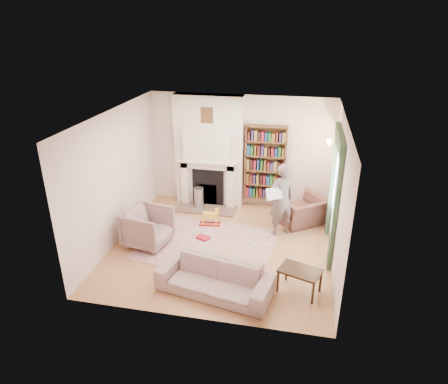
% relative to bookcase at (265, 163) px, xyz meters
% --- Properties ---
extents(floor, '(4.50, 4.50, 0.00)m').
position_rel_bookcase_xyz_m(floor, '(-0.65, -2.12, -1.18)').
color(floor, olive).
rests_on(floor, ground).
extents(ceiling, '(4.50, 4.50, 0.00)m').
position_rel_bookcase_xyz_m(ceiling, '(-0.65, -2.12, 1.62)').
color(ceiling, white).
rests_on(ceiling, wall_back).
extents(wall_back, '(4.50, 0.00, 4.50)m').
position_rel_bookcase_xyz_m(wall_back, '(-0.65, 0.13, 0.22)').
color(wall_back, silver).
rests_on(wall_back, floor).
extents(wall_front, '(4.50, 0.00, 4.50)m').
position_rel_bookcase_xyz_m(wall_front, '(-0.65, -4.37, 0.22)').
color(wall_front, silver).
rests_on(wall_front, floor).
extents(wall_left, '(0.00, 4.50, 4.50)m').
position_rel_bookcase_xyz_m(wall_left, '(-2.90, -2.12, 0.22)').
color(wall_left, silver).
rests_on(wall_left, floor).
extents(wall_right, '(0.00, 4.50, 4.50)m').
position_rel_bookcase_xyz_m(wall_right, '(1.60, -2.12, 0.22)').
color(wall_right, silver).
rests_on(wall_right, floor).
extents(fireplace, '(1.70, 0.58, 2.80)m').
position_rel_bookcase_xyz_m(fireplace, '(-1.40, -0.07, 0.21)').
color(fireplace, silver).
rests_on(fireplace, floor).
extents(bookcase, '(1.00, 0.24, 1.85)m').
position_rel_bookcase_xyz_m(bookcase, '(0.00, 0.00, 0.00)').
color(bookcase, brown).
rests_on(bookcase, floor).
extents(window, '(0.02, 0.90, 1.30)m').
position_rel_bookcase_xyz_m(window, '(1.58, -1.72, 0.27)').
color(window, silver).
rests_on(window, wall_right).
extents(curtain_left, '(0.07, 0.32, 2.40)m').
position_rel_bookcase_xyz_m(curtain_left, '(1.55, -2.42, 0.02)').
color(curtain_left, '#2E472E').
rests_on(curtain_left, floor).
extents(curtain_right, '(0.07, 0.32, 2.40)m').
position_rel_bookcase_xyz_m(curtain_right, '(1.55, -1.02, 0.02)').
color(curtain_right, '#2E472E').
rests_on(curtain_right, floor).
extents(pelmet, '(0.09, 1.70, 0.24)m').
position_rel_bookcase_xyz_m(pelmet, '(1.54, -1.72, 1.20)').
color(pelmet, '#2E472E').
rests_on(pelmet, wall_right).
extents(wall_sconce, '(0.20, 0.24, 0.24)m').
position_rel_bookcase_xyz_m(wall_sconce, '(1.38, -0.62, 0.72)').
color(wall_sconce, gold).
rests_on(wall_sconce, wall_right).
extents(rug, '(2.96, 2.40, 0.01)m').
position_rel_bookcase_xyz_m(rug, '(-0.96, -2.12, -1.17)').
color(rug, beige).
rests_on(rug, floor).
extents(armchair_reading, '(1.32, 1.29, 0.65)m').
position_rel_bookcase_xyz_m(armchair_reading, '(0.96, -0.73, -0.85)').
color(armchair_reading, '#53332C').
rests_on(armchair_reading, floor).
extents(armchair_left, '(1.01, 0.99, 0.80)m').
position_rel_bookcase_xyz_m(armchair_left, '(-2.20, -2.34, -0.77)').
color(armchair_left, gray).
rests_on(armchair_left, floor).
extents(sofa, '(2.13, 1.17, 0.59)m').
position_rel_bookcase_xyz_m(sofa, '(-0.45, -3.65, -0.88)').
color(sofa, '#AC9A8E').
rests_on(sofa, floor).
extents(man_reading, '(0.73, 0.67, 1.67)m').
position_rel_bookcase_xyz_m(man_reading, '(0.51, -1.33, -0.34)').
color(man_reading, '#5F4F4C').
rests_on(man_reading, floor).
extents(newspaper, '(0.36, 0.29, 0.25)m').
position_rel_bookcase_xyz_m(newspaper, '(0.36, -1.53, -0.12)').
color(newspaper, silver).
rests_on(newspaper, man_reading).
extents(coffee_table, '(0.81, 0.66, 0.45)m').
position_rel_bookcase_xyz_m(coffee_table, '(1.00, -3.33, -0.95)').
color(coffee_table, '#342412').
rests_on(coffee_table, floor).
extents(paraffin_heater, '(0.27, 0.27, 0.55)m').
position_rel_bookcase_xyz_m(paraffin_heater, '(-1.60, -0.43, -0.90)').
color(paraffin_heater, '#A9ADB1').
rests_on(paraffin_heater, floor).
extents(rocking_horse, '(0.51, 0.26, 0.43)m').
position_rel_bookcase_xyz_m(rocking_horse, '(-1.11, -1.26, -0.96)').
color(rocking_horse, yellow).
rests_on(rocking_horse, rug).
extents(board_game, '(0.49, 0.49, 0.03)m').
position_rel_bookcase_xyz_m(board_game, '(-0.87, -2.50, -1.15)').
color(board_game, '#F2D155').
rests_on(board_game, rug).
extents(game_box_lid, '(0.32, 0.27, 0.05)m').
position_rel_bookcase_xyz_m(game_box_lid, '(-1.11, -1.92, -1.14)').
color(game_box_lid, '#AE1329').
rests_on(game_box_lid, rug).
extents(comic_annuals, '(0.69, 0.59, 0.02)m').
position_rel_bookcase_xyz_m(comic_annuals, '(-0.41, -2.63, -1.16)').
color(comic_annuals, red).
rests_on(comic_annuals, rug).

